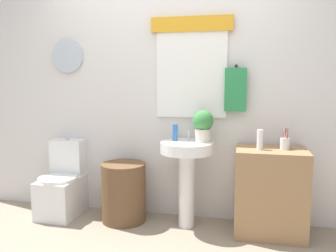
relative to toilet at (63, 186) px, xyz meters
The scene contains 10 objects.
back_wall 1.48m from the toilet, 13.97° to the left, with size 4.40×0.18×2.60m.
toilet is the anchor object (origin of this frame).
laundry_hamper 0.67m from the toilet, ahead, with size 0.43×0.43×0.57m, color brown.
pedestal_sink 1.33m from the toilet, ahead, with size 0.49×0.49×0.81m.
faucet 1.41m from the toilet, ahead, with size 0.03×0.03×0.10m, color silver.
wooden_cabinet 2.04m from the toilet, ahead, with size 0.61×0.44×0.77m, color #9E754C.
soap_bottle 1.31m from the toilet, ahead, with size 0.05×0.05×0.15m, color #2D6BB7.
potted_plant 1.58m from the toilet, ahead, with size 0.19×0.19×0.29m.
lotion_bottle 2.02m from the toilet, ahead, with size 0.05×0.05×0.17m, color white.
toothbrush_cup 2.21m from the toilet, ahead, with size 0.08×0.08×0.19m.
Camera 1 is at (0.76, -2.24, 1.37)m, focal length 37.09 mm.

